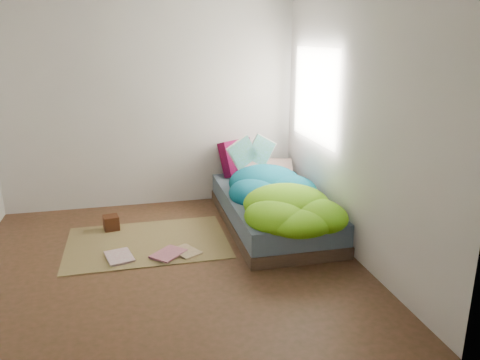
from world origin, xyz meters
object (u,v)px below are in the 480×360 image
(floor_book_a, at_px, (107,259))
(floor_book_b, at_px, (159,251))
(bed, at_px, (272,211))
(pillow_magenta, at_px, (237,158))
(wooden_box, at_px, (111,223))
(open_book, at_px, (252,143))

(floor_book_a, xyz_separation_m, floor_book_b, (0.48, 0.05, 0.00))
(bed, height_order, floor_book_a, bed)
(pillow_magenta, relative_size, floor_book_a, 1.39)
(wooden_box, distance_m, floor_book_a, 0.76)
(bed, height_order, open_book, open_book)
(bed, xyz_separation_m, floor_book_a, (-1.76, -0.51, -0.14))
(wooden_box, xyz_separation_m, floor_book_b, (0.46, -0.70, -0.06))
(wooden_box, height_order, floor_book_a, wooden_box)
(open_book, relative_size, floor_book_a, 1.59)
(wooden_box, height_order, floor_book_b, wooden_box)
(bed, bearing_deg, open_book, 102.55)
(wooden_box, bearing_deg, floor_book_b, -56.74)
(open_book, xyz_separation_m, floor_book_b, (-1.17, -0.92, -0.81))
(floor_book_b, bearing_deg, wooden_box, 168.01)
(floor_book_b, bearing_deg, bed, 64.26)
(bed, relative_size, pillow_magenta, 4.55)
(pillow_magenta, distance_m, floor_book_b, 1.82)
(bed, distance_m, open_book, 0.82)
(open_book, xyz_separation_m, floor_book_a, (-1.65, -0.98, -0.81))
(pillow_magenta, distance_m, open_book, 0.52)
(floor_book_a, bearing_deg, bed, 2.68)
(pillow_magenta, bearing_deg, wooden_box, 172.83)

